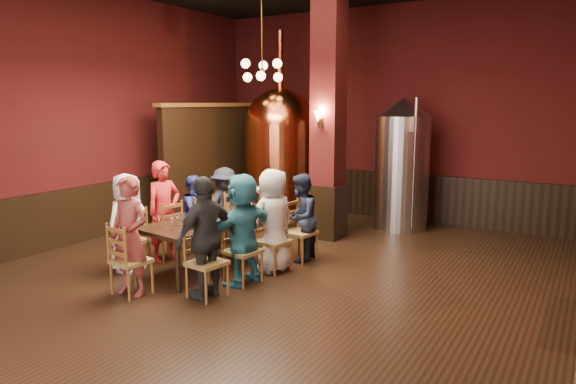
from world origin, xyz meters
The scene contains 37 objects.
room centered at (0.00, 0.00, 2.25)m, with size 10.00×10.02×4.50m.
wainscot_back centered at (0.00, 4.96, 0.50)m, with size 7.90×0.08×1.00m, color black.
wainscot_left centered at (-3.96, 0.00, 0.50)m, with size 0.08×9.90×1.00m, color black.
column centered at (-0.30, 2.80, 2.25)m, with size 0.58×0.58×4.50m, color #410E10.
partition centered at (-3.20, 3.20, 1.20)m, with size 0.22×3.50×2.40m, color black.
pendant_cluster centered at (-1.80, 2.90, 3.10)m, with size 0.90×0.90×1.70m, color #A57226, non-canonical shape.
sconce_column centered at (-0.30, 2.50, 2.20)m, with size 0.20×0.20×0.36m, color black, non-canonical shape.
dining_table centered at (-0.97, 0.40, 0.69)m, with size 1.30×2.51×0.75m.
chair_0 centered at (-1.94, -0.48, 0.46)m, with size 0.46×0.46×0.92m, color brown, non-canonical shape.
person_0 centered at (-1.94, -0.48, 0.74)m, with size 0.72×0.47×1.47m, color white.
chair_1 centered at (-1.86, 0.18, 0.46)m, with size 0.46×0.46×0.92m, color brown, non-canonical shape.
person_1 centered at (-1.86, 0.18, 0.80)m, with size 0.58×0.38×1.59m, color red.
chair_2 centered at (-1.77, 0.84, 0.46)m, with size 0.46×0.46×0.92m, color brown, non-canonical shape.
person_2 centered at (-1.77, 0.84, 0.65)m, with size 0.63×0.31×1.29m, color navy.
chair_3 centered at (-1.68, 1.50, 0.46)m, with size 0.46×0.46×0.92m, color brown, non-canonical shape.
person_3 centered at (-1.68, 1.50, 0.68)m, with size 0.88×0.51×1.36m, color black.
chair_4 centered at (-0.26, -0.70, 0.46)m, with size 0.46×0.46×0.92m, color brown, non-canonical shape.
person_4 centered at (-0.26, -0.70, 0.79)m, with size 0.93×0.39×1.58m, color black.
chair_5 centered at (-0.17, -0.04, 0.46)m, with size 0.46×0.46×0.92m, color brown, non-canonical shape.
person_5 centered at (-0.17, -0.04, 0.77)m, with size 1.44×0.46×1.55m, color teal.
chair_6 centered at (-0.08, 0.62, 0.46)m, with size 0.46×0.46×0.92m, color brown, non-canonical shape.
person_6 centered at (-0.08, 0.62, 0.77)m, with size 0.75×0.49×1.54m, color beige.
chair_7 centered at (0.00, 1.28, 0.46)m, with size 0.46×0.46×0.92m, color brown, non-canonical shape.
person_7 centered at (0.00, 1.28, 0.70)m, with size 0.68×0.33×1.39m, color #1D253A.
chair_8 centered at (-1.17, -1.14, 0.46)m, with size 0.46×0.46×0.92m, color brown, non-canonical shape.
person_8 centered at (-1.17, -1.14, 0.78)m, with size 0.57×0.37×1.56m, color maroon.
copper_kettle centered at (-1.86, 3.67, 1.44)m, with size 1.67×1.67×3.94m.
steel_vessel centered at (0.63, 4.20, 1.29)m, with size 1.36×1.36×2.58m.
rose_vase centered at (-0.82, 1.39, 1.00)m, with size 0.22×0.22×0.37m.
wine_glass_0 centered at (-0.88, 0.57, 0.83)m, with size 0.07×0.07×0.17m, color white, non-canonical shape.
wine_glass_1 centered at (-1.02, -0.51, 0.83)m, with size 0.07×0.07×0.17m, color white, non-canonical shape.
wine_glass_2 centered at (-1.13, -0.26, 0.83)m, with size 0.07×0.07×0.17m, color white, non-canonical shape.
wine_glass_3 centered at (-1.27, -0.51, 0.83)m, with size 0.07×0.07×0.17m, color white, non-canonical shape.
wine_glass_4 centered at (-0.68, 0.73, 0.83)m, with size 0.07×0.07×0.17m, color white, non-canonical shape.
wine_glass_5 centered at (-1.32, 0.23, 0.83)m, with size 0.07×0.07×0.17m, color white, non-canonical shape.
wine_glass_6 centered at (-0.72, 0.99, 0.83)m, with size 0.07×0.07×0.17m, color white, non-canonical shape.
wine_glass_7 centered at (-1.11, -0.30, 0.83)m, with size 0.07×0.07×0.17m, color white, non-canonical shape.
Camera 1 is at (3.91, -5.58, 2.49)m, focal length 32.00 mm.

